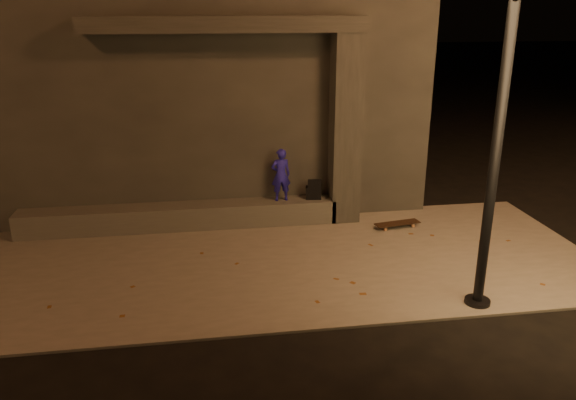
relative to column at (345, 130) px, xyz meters
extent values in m
plane|color=black|center=(-1.70, -3.75, -1.84)|extent=(120.00, 120.00, 0.00)
cube|color=#66625A|center=(-1.70, -1.75, -1.82)|extent=(11.00, 4.40, 0.04)
cube|color=#32302E|center=(-2.70, 2.75, 0.76)|extent=(9.00, 5.00, 5.20)
cube|color=#53514B|center=(-3.20, 0.00, -1.58)|extent=(6.00, 0.55, 0.45)
cube|color=#32302E|center=(0.00, 0.00, 0.00)|extent=(0.55, 0.55, 3.60)
cube|color=#32302E|center=(-2.20, 0.05, 1.94)|extent=(5.00, 0.70, 0.28)
imported|color=#211BB0|center=(-1.25, 0.00, -0.83)|extent=(0.39, 0.28, 1.03)
cube|color=black|center=(-0.60, 0.00, -1.23)|extent=(0.32, 0.23, 0.24)
cube|color=black|center=(-0.60, 0.00, -1.02)|extent=(0.26, 0.07, 0.17)
cube|color=black|center=(0.92, -0.65, -1.71)|extent=(0.92, 0.38, 0.02)
cylinder|color=#AC6F45|center=(1.20, -0.51, -1.77)|extent=(0.07, 0.05, 0.06)
cylinder|color=#AC6F45|center=(1.23, -0.68, -1.77)|extent=(0.07, 0.05, 0.06)
cylinder|color=#AC6F45|center=(0.62, -0.62, -1.77)|extent=(0.07, 0.05, 0.06)
cylinder|color=#AC6F45|center=(0.64, -0.79, -1.77)|extent=(0.07, 0.05, 0.06)
cube|color=#99999E|center=(1.22, -0.60, -1.73)|extent=(0.09, 0.19, 0.02)
cube|color=#99999E|center=(0.63, -0.70, -1.73)|extent=(0.09, 0.19, 0.02)
cylinder|color=black|center=(1.09, -3.62, 1.43)|extent=(0.14, 0.14, 6.55)
cylinder|color=black|center=(1.09, -3.62, -1.79)|extent=(0.36, 0.36, 0.10)
camera|label=1|loc=(-2.67, -10.27, 2.23)|focal=35.00mm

